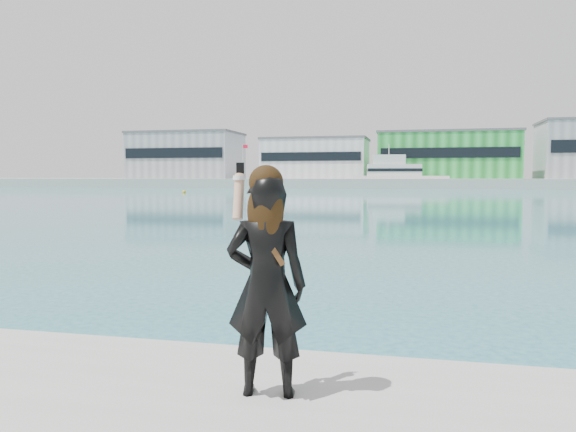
% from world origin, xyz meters
% --- Properties ---
extents(far_quay, '(320.00, 40.00, 2.00)m').
position_xyz_m(far_quay, '(0.00, 130.00, 1.00)').
color(far_quay, '#9E9E99').
rests_on(far_quay, ground).
extents(warehouse_grey_left, '(26.52, 16.36, 11.50)m').
position_xyz_m(warehouse_grey_left, '(-55.00, 127.98, 7.76)').
color(warehouse_grey_left, gray).
rests_on(warehouse_grey_left, far_quay).
extents(warehouse_white, '(24.48, 15.35, 9.50)m').
position_xyz_m(warehouse_white, '(-22.00, 127.98, 6.76)').
color(warehouse_white, silver).
rests_on(warehouse_white, far_quay).
extents(warehouse_green, '(30.60, 16.36, 10.50)m').
position_xyz_m(warehouse_green, '(8.00, 127.98, 7.26)').
color(warehouse_green, '#228832').
rests_on(warehouse_green, far_quay).
extents(flagpole_left, '(1.28, 0.16, 8.00)m').
position_xyz_m(flagpole_left, '(-37.91, 121.00, 6.54)').
color(flagpole_left, silver).
rests_on(flagpole_left, far_quay).
extents(flagpole_right, '(1.28, 0.16, 8.00)m').
position_xyz_m(flagpole_right, '(22.09, 121.00, 6.54)').
color(flagpole_right, silver).
rests_on(flagpole_right, far_quay).
extents(motor_yacht, '(20.20, 8.16, 9.16)m').
position_xyz_m(motor_yacht, '(-2.66, 115.58, 2.57)').
color(motor_yacht, silver).
rests_on(motor_yacht, ground).
extents(buoy_far, '(0.50, 0.50, 0.50)m').
position_xyz_m(buoy_far, '(-32.24, 73.95, 0.00)').
color(buoy_far, yellow).
rests_on(buoy_far, ground).
extents(woman, '(0.65, 0.48, 1.73)m').
position_xyz_m(woman, '(0.69, -0.11, 1.68)').
color(woman, black).
rests_on(woman, near_quay).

